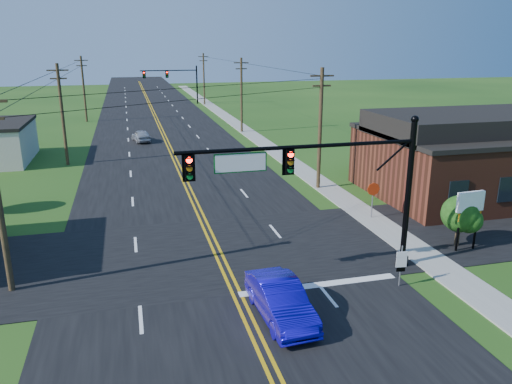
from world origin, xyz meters
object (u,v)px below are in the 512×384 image
object	(u,v)px
signal_mast_main	(322,179)
signal_mast_far	(173,79)
route_sign	(401,263)
blue_car	(280,301)
stop_sign	(373,193)

from	to	relation	value
signal_mast_main	signal_mast_far	world-z (taller)	same
route_sign	signal_mast_far	bearing A→B (deg)	99.93
signal_mast_far	blue_car	size ratio (longest dim) A/B	2.33
route_sign	stop_sign	world-z (taller)	stop_sign
blue_car	route_sign	world-z (taller)	route_sign
stop_sign	signal_mast_main	bearing A→B (deg)	-132.68
signal_mast_main	signal_mast_far	bearing A→B (deg)	89.92
signal_mast_main	route_sign	size ratio (longest dim) A/B	5.63
blue_car	stop_sign	world-z (taller)	stop_sign
route_sign	stop_sign	distance (m)	9.27
stop_sign	blue_car	bearing A→B (deg)	-132.24
signal_mast_main	signal_mast_far	xyz separation A→B (m)	(0.10, 72.00, -0.20)
route_sign	signal_mast_main	bearing A→B (deg)	155.03
signal_mast_main	blue_car	world-z (taller)	signal_mast_main
signal_mast_far	stop_sign	size ratio (longest dim) A/B	4.64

